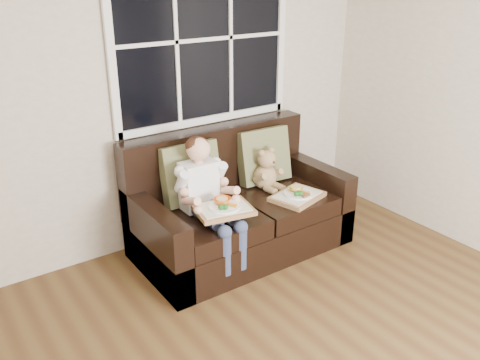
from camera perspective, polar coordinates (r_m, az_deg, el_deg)
room_walls at (r=1.92m, az=17.94°, el=3.81°), size 4.52×5.02×2.71m
window_back at (r=4.18m, az=-4.12°, el=15.47°), size 1.62×0.04×1.37m
loveseat at (r=4.20m, az=-0.34°, el=-3.65°), size 1.70×0.92×0.96m
pillow_left at (r=4.00m, az=-5.57°, el=0.77°), size 0.48×0.23×0.49m
pillow_right at (r=4.37m, az=2.68°, el=2.75°), size 0.48×0.24×0.48m
child at (r=3.79m, az=-3.84°, el=-1.08°), size 0.40×0.60×0.90m
teddy_bear at (r=4.26m, az=2.96°, el=0.92°), size 0.22×0.28×0.37m
tray_left at (r=3.67m, az=-1.85°, el=-3.16°), size 0.45×0.38×0.09m
tray_right at (r=4.12m, az=6.46°, el=-1.73°), size 0.47×0.41×0.09m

